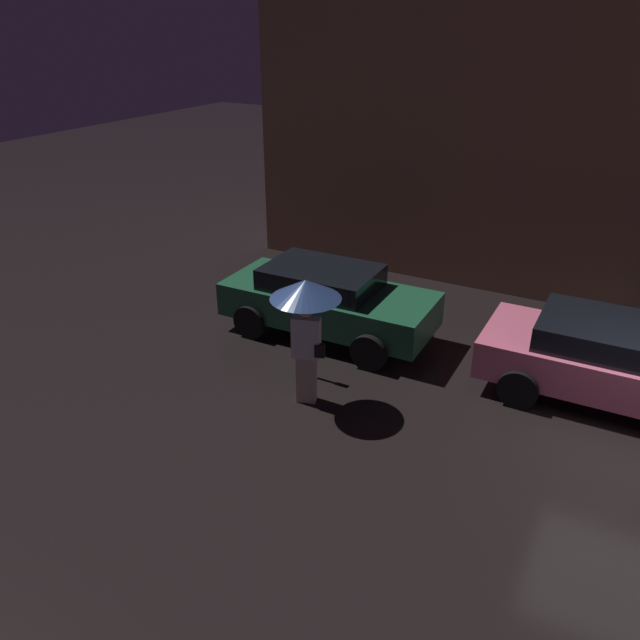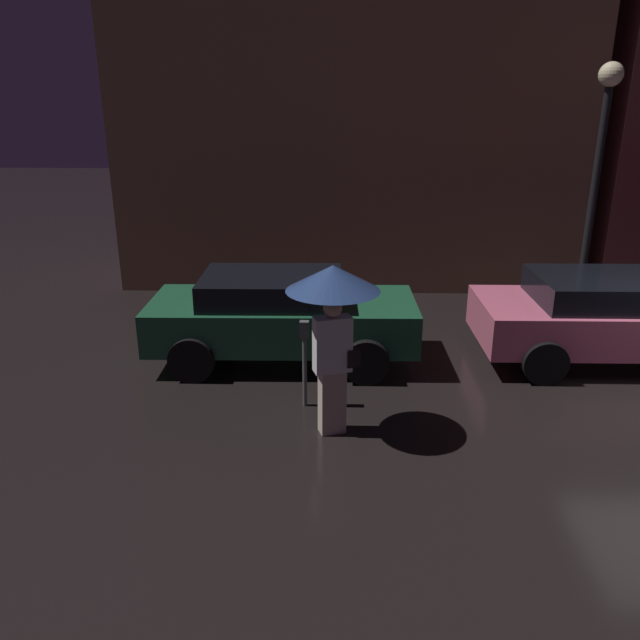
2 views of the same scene
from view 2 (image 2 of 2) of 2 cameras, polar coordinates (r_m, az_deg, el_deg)
building_facade_left at (r=14.45m, az=2.80°, el=23.76°), size 9.84×3.00×10.02m
parked_car_green at (r=9.80m, az=-3.59°, el=0.48°), size 4.15×1.92×1.40m
parked_car_pink at (r=10.77m, az=25.14°, el=0.33°), size 4.23×2.03×1.38m
pedestrian_with_umbrella at (r=7.29m, az=1.19°, el=1.68°), size 1.11×1.11×2.16m
parking_meter at (r=8.29m, az=-1.42°, el=-3.13°), size 0.12×0.10×1.22m
street_lamp_near at (r=12.72m, az=24.29°, el=14.45°), size 0.43×0.43×4.57m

